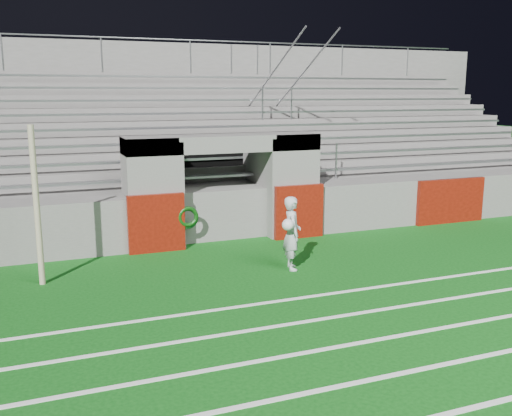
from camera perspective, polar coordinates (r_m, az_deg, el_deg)
name	(u,v)px	position (r m, az deg, el deg)	size (l,w,h in m)	color
ground	(280,281)	(11.20, 2.41, -7.31)	(90.00, 90.00, 0.00)	#0C4A10
field_post	(37,206)	(11.39, -21.08, 0.15)	(0.11, 0.11, 3.04)	#B8AC89
field_markings	(455,412)	(7.30, 19.24, -18.73)	(28.00, 8.09, 0.01)	white
stadium_structure	(180,160)	(18.30, -7.63, 4.73)	(26.00, 8.48, 5.42)	slate
goalkeeper_with_ball	(292,233)	(11.74, 3.61, -2.49)	(0.56, 0.66, 1.53)	silver
hose_coil	(188,217)	(13.34, -6.84, -0.94)	(0.53, 0.15, 0.55)	#0D4418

